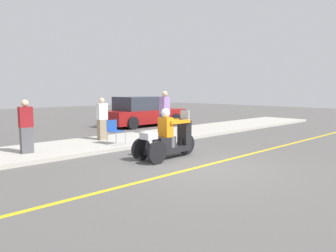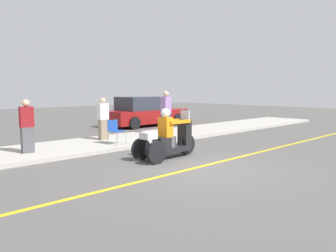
{
  "view_description": "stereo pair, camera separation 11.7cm",
  "coord_description": "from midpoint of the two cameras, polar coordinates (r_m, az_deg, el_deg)",
  "views": [
    {
      "loc": [
        -6.33,
        -5.32,
        1.97
      ],
      "look_at": [
        0.16,
        1.34,
        0.94
      ],
      "focal_mm": 35.0,
      "sensor_mm": 36.0,
      "label": 1
    },
    {
      "loc": [
        -6.24,
        -5.4,
        1.97
      ],
      "look_at": [
        0.16,
        1.34,
        0.94
      ],
      "focal_mm": 35.0,
      "sensor_mm": 36.0,
      "label": 2
    }
  ],
  "objects": [
    {
      "name": "parked_car_lot_center",
      "position": [
        17.92,
        -3.86,
        2.43
      ],
      "size": [
        4.69,
        2.09,
        1.59
      ],
      "color": "maroon",
      "rests_on": "ground"
    },
    {
      "name": "sidewalk_strip",
      "position": [
        11.93,
        -11.14,
        -2.98
      ],
      "size": [
        28.0,
        2.8,
        0.12
      ],
      "color": "#B2ADA3",
      "rests_on": "ground"
    },
    {
      "name": "ground_plane",
      "position": [
        8.49,
        5.89,
        -7.11
      ],
      "size": [
        60.0,
        60.0,
        0.0
      ],
      "primitive_type": "plane",
      "color": "#565451"
    },
    {
      "name": "lane_stripe",
      "position": [
        8.61,
        6.58,
        -6.91
      ],
      "size": [
        24.0,
        0.12,
        0.01
      ],
      "color": "gold",
      "rests_on": "ground"
    },
    {
      "name": "spectator_with_child",
      "position": [
        12.34,
        -10.95,
        1.12
      ],
      "size": [
        0.37,
        0.22,
        1.56
      ],
      "color": "gray",
      "rests_on": "sidewalk_strip"
    },
    {
      "name": "motorcycle_trike",
      "position": [
        9.4,
        0.36,
        -2.52
      ],
      "size": [
        2.14,
        0.77,
        1.45
      ],
      "color": "black",
      "rests_on": "ground"
    },
    {
      "name": "spectator_far_back",
      "position": [
        13.6,
        -0.11,
        2.21
      ],
      "size": [
        0.47,
        0.34,
        1.8
      ],
      "color": "#38476B",
      "rests_on": "sidewalk_strip"
    },
    {
      "name": "folding_chair_curbside",
      "position": [
        11.32,
        -8.93,
        -0.56
      ],
      "size": [
        0.52,
        0.52,
        0.82
      ],
      "color": "#A5A8AD",
      "rests_on": "sidewalk_strip"
    },
    {
      "name": "spectator_by_tree",
      "position": [
        10.41,
        -23.06,
        -0.2
      ],
      "size": [
        0.39,
        0.26,
        1.57
      ],
      "color": "#515156",
      "rests_on": "sidewalk_strip"
    }
  ]
}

